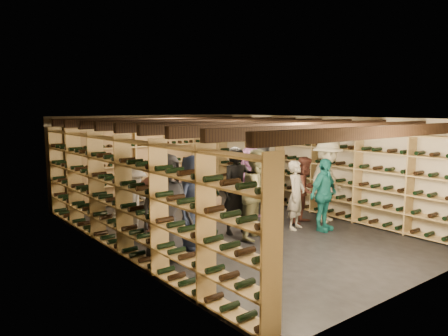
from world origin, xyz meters
TOP-DOWN VIEW (x-y plane):
  - ground at (0.00, 0.00)m, footprint 8.00×8.00m
  - walls at (0.00, 0.00)m, footprint 5.52×8.02m
  - ceiling at (0.00, 0.00)m, footprint 5.50×8.00m
  - ceiling_joists at (0.00, 0.00)m, footprint 5.40×7.12m
  - wine_rack_left at (-2.57, 0.00)m, footprint 0.32×7.50m
  - wine_rack_right at (2.57, 0.00)m, footprint 0.32×7.50m
  - wine_rack_back at (0.00, 3.83)m, footprint 4.70×0.30m
  - crate_stack_left at (0.19, 1.30)m, footprint 0.59×0.51m
  - crate_stack_right at (0.66, 1.84)m, footprint 0.58×0.47m
  - crate_loose at (0.47, 1.30)m, footprint 0.57×0.46m
  - person_0 at (-2.18, -0.79)m, footprint 0.96×0.66m
  - person_1 at (-0.17, -0.27)m, footprint 0.74×0.56m
  - person_2 at (-0.06, -0.81)m, footprint 1.08×0.99m
  - person_3 at (2.07, -0.79)m, footprint 1.36×0.96m
  - person_4 at (1.41, -1.23)m, footprint 0.95×0.49m
  - person_5 at (-1.33, 0.96)m, footprint 1.61×0.86m
  - person_6 at (-1.42, -0.50)m, footprint 1.00×0.82m
  - person_7 at (1.05, -0.78)m, footprint 0.63×0.52m
  - person_8 at (1.56, -0.58)m, footprint 0.86×0.75m
  - person_9 at (-2.07, 0.67)m, footprint 1.01×0.64m
  - person_10 at (-0.70, 0.08)m, footprint 0.99×0.70m
  - person_11 at (0.90, 0.52)m, footprint 1.67×0.89m
  - person_12 at (1.92, 1.30)m, footprint 1.00×0.75m

SIDE VIEW (x-z plane):
  - ground at x=0.00m, z-range 0.00..0.00m
  - crate_loose at x=0.47m, z-range 0.00..0.17m
  - crate_stack_right at x=0.66m, z-range 0.00..0.34m
  - crate_stack_left at x=0.19m, z-range 0.00..0.85m
  - person_7 at x=1.05m, z-range 0.00..1.49m
  - person_9 at x=-2.07m, z-range 0.00..1.49m
  - person_8 at x=1.56m, z-range 0.00..1.52m
  - person_4 at x=1.41m, z-range 0.00..1.56m
  - person_10 at x=-0.70m, z-range 0.00..1.56m
  - person_5 at x=-1.33m, z-range 0.00..1.66m
  - person_11 at x=0.90m, z-range 0.00..1.72m
  - person_6 at x=-1.42m, z-range 0.00..1.75m
  - person_2 at x=-0.06m, z-range 0.00..1.81m
  - person_1 at x=-0.17m, z-range 0.00..1.81m
  - person_12 at x=1.92m, z-range 0.00..1.86m
  - person_0 at x=-2.18m, z-range 0.00..1.87m
  - person_3 at x=2.07m, z-range 0.00..1.91m
  - wine_rack_back at x=0.00m, z-range 0.00..2.15m
  - wine_rack_left at x=-2.57m, z-range 0.00..2.15m
  - wine_rack_right at x=2.57m, z-range 0.00..2.15m
  - walls at x=0.00m, z-range 0.00..2.40m
  - ceiling_joists at x=0.00m, z-range 2.17..2.35m
  - ceiling at x=0.00m, z-range 2.40..2.40m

